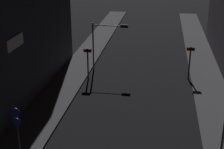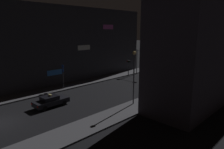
# 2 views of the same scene
# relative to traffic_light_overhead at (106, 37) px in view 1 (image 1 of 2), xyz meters

# --- Properties ---
(sidewalk_left) EXTENTS (3.36, 66.23, 0.17)m
(sidewalk_left) POSITION_rel_traffic_light_overhead_xyz_m (-3.37, 1.54, -3.80)
(sidewalk_left) COLOR #424247
(sidewalk_left) RESTS_ON ground_plane
(sidewalk_right) EXTENTS (3.36, 66.23, 0.17)m
(sidewalk_right) POSITION_rel_traffic_light_overhead_xyz_m (10.89, 1.54, -3.80)
(sidewalk_right) COLOR #424247
(sidewalk_right) RESTS_ON ground_plane
(traffic_light_overhead) EXTENTS (3.89, 0.42, 5.40)m
(traffic_light_overhead) POSITION_rel_traffic_light_overhead_xyz_m (0.00, 0.00, 0.00)
(traffic_light_overhead) COLOR #47474C
(traffic_light_overhead) RESTS_ON ground_plane
(traffic_light_left_kerb) EXTENTS (0.80, 0.42, 3.39)m
(traffic_light_left_kerb) POSITION_rel_traffic_light_overhead_xyz_m (-1.44, -2.80, -1.43)
(traffic_light_left_kerb) COLOR #47474C
(traffic_light_left_kerb) RESTS_ON ground_plane
(traffic_light_right_kerb) EXTENTS (0.80, 0.42, 3.57)m
(traffic_light_right_kerb) POSITION_rel_traffic_light_overhead_xyz_m (8.96, -1.22, -1.32)
(traffic_light_right_kerb) COLOR #47474C
(traffic_light_right_kerb) RESTS_ON ground_plane
(sign_pole_left) EXTENTS (0.58, 0.10, 3.91)m
(sign_pole_left) POSITION_rel_traffic_light_overhead_xyz_m (-2.46, -17.85, -1.35)
(sign_pole_left) COLOR #47474C
(sign_pole_left) RESTS_ON sidewalk_left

